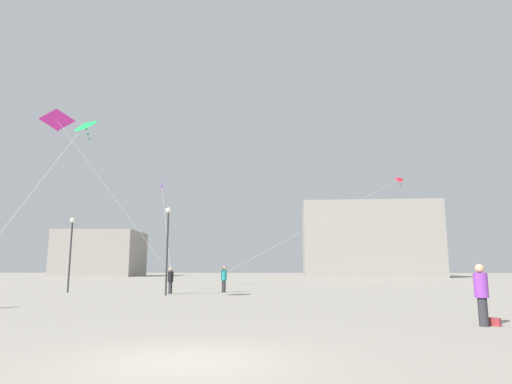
{
  "coord_description": "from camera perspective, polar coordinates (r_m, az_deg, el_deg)",
  "views": [
    {
      "loc": [
        1.91,
        -8.47,
        1.7
      ],
      "look_at": [
        0.0,
        18.55,
        6.31
      ],
      "focal_mm": 31.38,
      "sensor_mm": 36.0,
      "label": 1
    }
  ],
  "objects": [
    {
      "name": "person_in_teal",
      "position": [
        32.29,
        -4.12,
        -10.89
      ],
      "size": [
        0.4,
        0.4,
        1.81
      ],
      "rotation": [
        0.0,
        0.0,
        4.78
      ],
      "color": "#2D2D33",
      "rests_on": "ground_plane"
    },
    {
      "name": "kite_emerald_diamond",
      "position": [
        24.41,
        -21.02,
        7.94
      ],
      "size": [
        3.94,
        3.86,
        8.01
      ],
      "color": "green"
    },
    {
      "name": "ground_plane",
      "position": [
        8.85,
        -9.08,
        -20.63
      ],
      "size": [
        300.0,
        300.0,
        0.0
      ],
      "primitive_type": "plane",
      "color": "#9E9689"
    },
    {
      "name": "person_in_purple",
      "position": [
        15.24,
        26.8,
        -11.29
      ],
      "size": [
        0.4,
        0.4,
        1.82
      ],
      "rotation": [
        0.0,
        0.0,
        1.82
      ],
      "color": "#2D2D33",
      "rests_on": "ground_plane"
    },
    {
      "name": "building_centre_hall",
      "position": [
        87.96,
        13.99,
        -6.05
      ],
      "size": [
        24.28,
        16.36,
        13.58
      ],
      "color": "gray",
      "rests_on": "ground_plane"
    },
    {
      "name": "kite_magenta_delta",
      "position": [
        32.82,
        -23.83,
        8.1
      ],
      "size": [
        8.23,
        3.04,
        10.58
      ],
      "color": "#D12899"
    },
    {
      "name": "person_in_black",
      "position": [
        31.01,
        -10.84,
        -10.88
      ],
      "size": [
        0.38,
        0.38,
        1.73
      ],
      "rotation": [
        0.0,
        0.0,
        1.98
      ],
      "color": "#2D2D33",
      "rests_on": "ground_plane"
    },
    {
      "name": "lamppost_west",
      "position": [
        29.33,
        -11.21,
        -5.62
      ],
      "size": [
        0.36,
        0.36,
        5.56
      ],
      "color": "#2D2D30",
      "rests_on": "ground_plane"
    },
    {
      "name": "building_left_hall",
      "position": [
        99.55,
        -19.14,
        -7.46
      ],
      "size": [
        16.75,
        15.45,
        9.2
      ],
      "color": "gray",
      "rests_on": "ground_plane"
    },
    {
      "name": "handbag_beside_flyer",
      "position": [
        15.54,
        28.13,
        -14.4
      ],
      "size": [
        0.32,
        0.33,
        0.24
      ],
      "primitive_type": "cube",
      "rotation": [
        0.0,
        0.0,
        2.31
      ],
      "color": "maroon",
      "rests_on": "ground_plane"
    },
    {
      "name": "kite_violet_diamond",
      "position": [
        41.3,
        -11.89,
        0.67
      ],
      "size": [
        3.93,
        9.78,
        8.21
      ],
      "color": "purple"
    },
    {
      "name": "lamppost_east",
      "position": [
        34.64,
        -22.51,
        -5.95
      ],
      "size": [
        0.36,
        0.36,
        5.26
      ],
      "color": "#2D2D30",
      "rests_on": "ground_plane"
    },
    {
      "name": "kite_crimson_diamond",
      "position": [
        42.83,
        17.04,
        1.11
      ],
      "size": [
        15.35,
        9.93,
        8.81
      ],
      "color": "red"
    }
  ]
}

